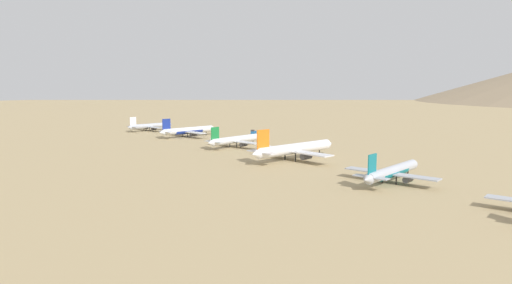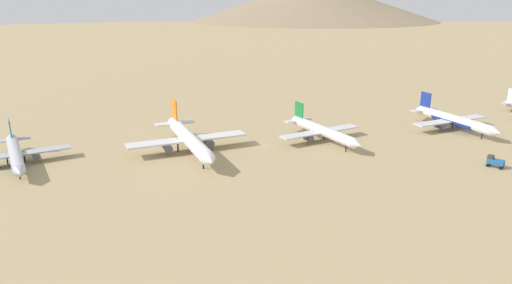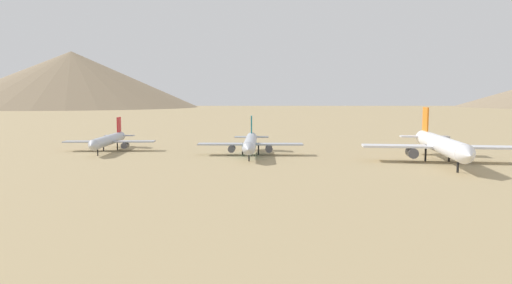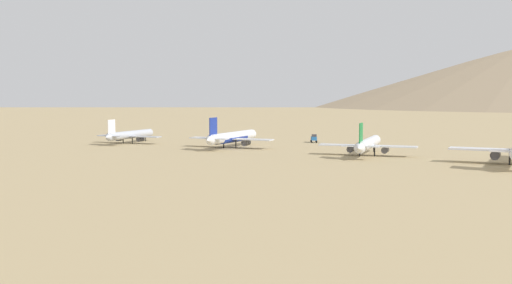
{
  "view_description": "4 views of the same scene",
  "coord_description": "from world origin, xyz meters",
  "views": [
    {
      "loc": [
        -166.98,
        -159.53,
        35.54
      ],
      "look_at": [
        -0.4,
        1.94,
        5.63
      ],
      "focal_mm": 31.81,
      "sensor_mm": 36.0,
      "label": 1
    },
    {
      "loc": [
        149.65,
        -77.09,
        55.0
      ],
      "look_at": [
        8.71,
        -5.67,
        4.64
      ],
      "focal_mm": 32.4,
      "sensor_mm": 36.0,
      "label": 2
    },
    {
      "loc": [
        134.63,
        -70.84,
        19.17
      ],
      "look_at": [
        -21.5,
        -81.54,
        4.05
      ],
      "focal_mm": 32.93,
      "sensor_mm": 36.0,
      "label": 3
    },
    {
      "loc": [
        -217.97,
        -21.15,
        22.61
      ],
      "look_at": [
        6.22,
        68.15,
        3.69
      ],
      "focal_mm": 43.78,
      "sensor_mm": 36.0,
      "label": 4
    }
  ],
  "objects": [
    {
      "name": "service_truck",
      "position": [
        56.55,
        59.62,
        2.08
      ],
      "size": [
        5.68,
        4.36,
        3.9
      ],
      "color": "#1E5999",
      "rests_on": "ground"
    },
    {
      "name": "ground_plane",
      "position": [
        0.0,
        0.0,
        0.0
      ],
      "size": [
        1800.0,
        1800.0,
        0.0
      ],
      "primitive_type": "plane",
      "color": "tan"
    },
    {
      "name": "parked_jet_5",
      "position": [
        22.3,
        135.98,
        3.78
      ],
      "size": [
        38.83,
        31.44,
        11.23
      ],
      "color": "#B2B7C1",
      "rests_on": "ground"
    },
    {
      "name": "parked_jet_3",
      "position": [
        6.43,
        24.45,
        4.24
      ],
      "size": [
        43.62,
        35.41,
        12.58
      ],
      "color": "silver",
      "rests_on": "ground"
    },
    {
      "name": "parked_jet_4",
      "position": [
        18.23,
        83.55,
        4.36
      ],
      "size": [
        45.46,
        36.89,
        13.12
      ],
      "color": "silver",
      "rests_on": "ground"
    }
  ]
}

